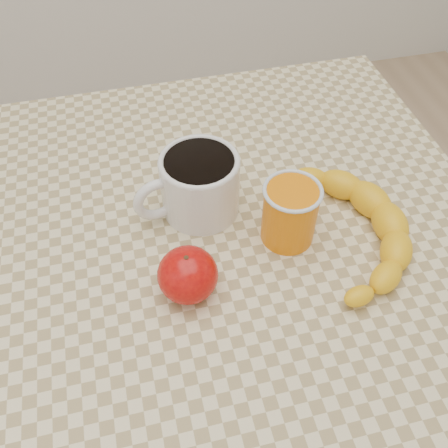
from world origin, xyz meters
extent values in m
plane|color=tan|center=(0.00, 0.00, 0.00)|extent=(3.00, 3.00, 0.00)
cube|color=beige|center=(0.00, 0.00, 0.73)|extent=(0.80, 0.80, 0.04)
cube|color=#8C6547|center=(0.00, 0.00, 0.68)|extent=(0.74, 0.74, 0.06)
cylinder|color=#8C6547|center=(-0.35, 0.35, 0.35)|extent=(0.05, 0.05, 0.71)
cylinder|color=#8C6547|center=(0.35, 0.35, 0.35)|extent=(0.05, 0.05, 0.71)
cylinder|color=silver|center=(-0.02, 0.06, 0.80)|extent=(0.13, 0.13, 0.09)
cylinder|color=black|center=(-0.02, 0.06, 0.84)|extent=(0.10, 0.10, 0.01)
torus|color=silver|center=(-0.02, 0.06, 0.84)|extent=(0.11, 0.11, 0.01)
torus|color=silver|center=(-0.08, 0.04, 0.80)|extent=(0.07, 0.03, 0.07)
cylinder|color=orange|center=(0.09, -0.03, 0.80)|extent=(0.07, 0.07, 0.09)
torus|color=silver|center=(0.09, -0.03, 0.84)|extent=(0.08, 0.08, 0.01)
ellipsoid|color=#900407|center=(-0.07, -0.08, 0.79)|extent=(0.09, 0.09, 0.07)
cylinder|color=#382311|center=(-0.07, -0.08, 0.82)|extent=(0.01, 0.01, 0.01)
camera|label=1|loc=(-0.11, -0.45, 1.30)|focal=40.00mm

